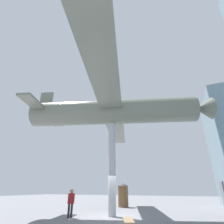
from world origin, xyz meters
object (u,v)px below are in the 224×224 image
(suspended_airplane, at_px, (115,112))
(plaza_bench, at_px, (128,221))
(support_pylon_central, at_px, (112,165))
(visitor_person, at_px, (71,201))
(info_kiosk, at_px, (123,195))

(suspended_airplane, bearing_deg, plaza_bench, 9.88)
(support_pylon_central, bearing_deg, visitor_person, -54.55)
(support_pylon_central, xyz_separation_m, info_kiosk, (-6.35, -1.37, -2.11))
(plaza_bench, distance_m, info_kiosk, 11.24)
(plaza_bench, height_order, info_kiosk, info_kiosk)
(suspended_airplane, relative_size, info_kiosk, 9.22)
(suspended_airplane, xyz_separation_m, visitor_person, (1.66, -2.48, -6.55))
(plaza_bench, bearing_deg, suspended_airplane, -153.13)
(suspended_airplane, height_order, info_kiosk, suspended_airplane)
(suspended_airplane, bearing_deg, support_pylon_central, -90.00)
(info_kiosk, bearing_deg, suspended_airplane, 14.58)
(suspended_airplane, distance_m, info_kiosk, 9.08)
(support_pylon_central, height_order, plaza_bench, support_pylon_central)
(suspended_airplane, xyz_separation_m, plaza_bench, (4.28, 2.17, -7.06))
(support_pylon_central, bearing_deg, suspended_airplane, 106.99)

